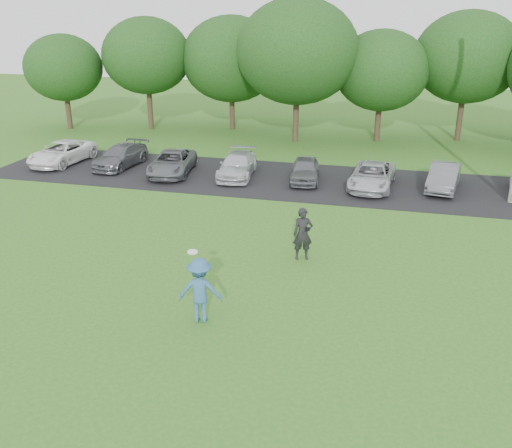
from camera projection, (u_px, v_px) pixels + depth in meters
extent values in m
plane|color=#31681D|center=(226.00, 309.00, 16.25)|extent=(100.00, 100.00, 0.00)
cube|color=black|center=(303.00, 181.00, 28.00)|extent=(32.00, 6.50, 0.03)
imported|color=#32618D|center=(200.00, 290.00, 15.35)|extent=(1.31, 0.92, 1.86)
cylinder|color=white|center=(193.00, 252.00, 14.75)|extent=(0.27, 0.27, 0.06)
imported|color=black|center=(303.00, 234.00, 19.17)|extent=(0.76, 0.60, 1.81)
cube|color=black|center=(308.00, 229.00, 18.87)|extent=(0.16, 0.14, 0.10)
imported|color=white|center=(62.00, 153.00, 30.87)|extent=(2.35, 4.44, 1.19)
imported|color=#57595F|center=(121.00, 156.00, 30.26)|extent=(1.94, 4.05, 1.14)
imported|color=slate|center=(172.00, 163.00, 28.98)|extent=(2.49, 4.38, 1.15)
imported|color=silver|center=(237.00, 165.00, 28.52)|extent=(2.02, 4.13, 1.15)
imported|color=#5B5D62|center=(305.00, 170.00, 27.76)|extent=(1.74, 3.51, 1.15)
imported|color=silver|center=(372.00, 176.00, 26.74)|extent=(2.19, 4.25, 1.15)
imported|color=#5B5D63|center=(444.00, 177.00, 26.50)|extent=(1.80, 3.76, 1.19)
cylinder|color=#38281C|center=(69.00, 113.00, 39.51)|extent=(0.36, 0.36, 2.20)
ellipsoid|color=#214C19|center=(63.00, 68.00, 38.41)|extent=(5.20, 5.20, 4.42)
cylinder|color=#38281C|center=(150.00, 109.00, 39.43)|extent=(0.36, 0.36, 2.70)
ellipsoid|color=#214C19|center=(147.00, 56.00, 38.14)|extent=(5.94, 5.94, 5.05)
cylinder|color=#38281C|center=(232.00, 113.00, 39.53)|extent=(0.36, 0.36, 2.20)
ellipsoid|color=#214C19|center=(231.00, 59.00, 38.23)|extent=(6.68, 6.68, 5.68)
cylinder|color=#38281C|center=(296.00, 120.00, 35.76)|extent=(0.36, 0.36, 2.70)
ellipsoid|color=#214C19|center=(298.00, 51.00, 34.27)|extent=(7.42, 7.42, 6.31)
cylinder|color=#38281C|center=(378.00, 124.00, 35.97)|extent=(0.36, 0.36, 2.20)
ellipsoid|color=#214C19|center=(382.00, 70.00, 34.80)|extent=(5.76, 5.76, 4.90)
cylinder|color=#38281C|center=(460.00, 119.00, 36.00)|extent=(0.36, 0.36, 2.70)
ellipsoid|color=#214C19|center=(468.00, 57.00, 34.64)|extent=(6.50, 6.50, 5.53)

